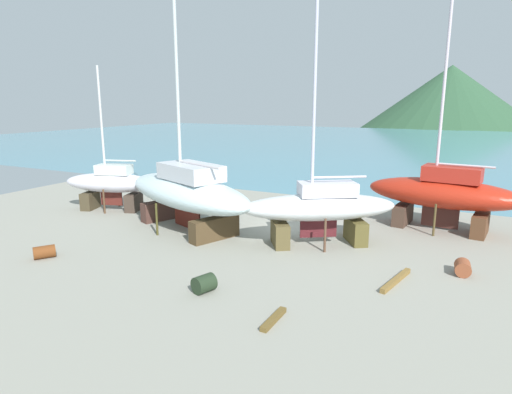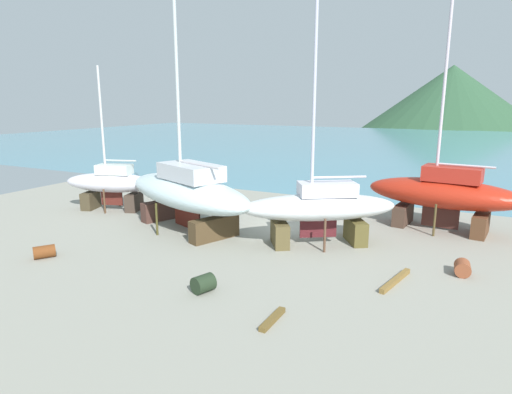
{
  "view_description": "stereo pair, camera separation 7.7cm",
  "coord_description": "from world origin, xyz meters",
  "px_view_note": "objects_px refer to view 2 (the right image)",
  "views": [
    {
      "loc": [
        8.93,
        -21.69,
        6.97
      ],
      "look_at": [
        -1.65,
        -0.62,
        1.73
      ],
      "focal_mm": 30.1,
      "sensor_mm": 36.0,
      "label": 1
    },
    {
      "loc": [
        9.0,
        -21.65,
        6.97
      ],
      "look_at": [
        -1.65,
        -0.62,
        1.73
      ],
      "focal_mm": 30.1,
      "sensor_mm": 36.0,
      "label": 2
    }
  ],
  "objects_px": {
    "sailboat_far_slipway": "(111,183)",
    "worker": "(348,220)",
    "barrel_rust_mid": "(462,268)",
    "sailboat_small_center": "(187,191)",
    "barrel_ochre": "(44,252)",
    "sailboat_large_starboard": "(443,193)",
    "barrel_tipped_left": "(203,284)",
    "sailboat_mid_port": "(319,207)"
  },
  "relations": [
    {
      "from": "worker",
      "to": "barrel_rust_mid",
      "type": "distance_m",
      "value": 6.55
    },
    {
      "from": "barrel_ochre",
      "to": "sailboat_far_slipway",
      "type": "bearing_deg",
      "value": 115.6
    },
    {
      "from": "barrel_ochre",
      "to": "barrel_tipped_left",
      "type": "bearing_deg",
      "value": 1.71
    },
    {
      "from": "worker",
      "to": "barrel_tipped_left",
      "type": "xyz_separation_m",
      "value": [
        -2.93,
        -9.39,
        -0.5
      ]
    },
    {
      "from": "worker",
      "to": "sailboat_small_center",
      "type": "bearing_deg",
      "value": 167.24
    },
    {
      "from": "sailboat_large_starboard",
      "to": "sailboat_small_center",
      "type": "bearing_deg",
      "value": 33.13
    },
    {
      "from": "worker",
      "to": "barrel_ochre",
      "type": "distance_m",
      "value": 14.97
    },
    {
      "from": "sailboat_far_slipway",
      "to": "worker",
      "type": "distance_m",
      "value": 15.41
    },
    {
      "from": "sailboat_small_center",
      "to": "sailboat_mid_port",
      "type": "distance_m",
      "value": 7.45
    },
    {
      "from": "sailboat_mid_port",
      "to": "barrel_rust_mid",
      "type": "height_order",
      "value": "sailboat_mid_port"
    },
    {
      "from": "sailboat_small_center",
      "to": "sailboat_mid_port",
      "type": "bearing_deg",
      "value": -151.82
    },
    {
      "from": "worker",
      "to": "sailboat_large_starboard",
      "type": "bearing_deg",
      "value": 5.78
    },
    {
      "from": "sailboat_far_slipway",
      "to": "barrel_ochre",
      "type": "distance_m",
      "value": 9.09
    },
    {
      "from": "sailboat_small_center",
      "to": "worker",
      "type": "xyz_separation_m",
      "value": [
        8.32,
        2.87,
        -1.32
      ]
    },
    {
      "from": "sailboat_large_starboard",
      "to": "sailboat_far_slipway",
      "type": "xyz_separation_m",
      "value": [
        -19.65,
        -4.9,
        -0.3
      ]
    },
    {
      "from": "sailboat_small_center",
      "to": "barrel_rust_mid",
      "type": "height_order",
      "value": "sailboat_small_center"
    },
    {
      "from": "sailboat_far_slipway",
      "to": "barrel_rust_mid",
      "type": "height_order",
      "value": "sailboat_far_slipway"
    },
    {
      "from": "sailboat_mid_port",
      "to": "sailboat_large_starboard",
      "type": "bearing_deg",
      "value": -167.17
    },
    {
      "from": "barrel_ochre",
      "to": "barrel_rust_mid",
      "type": "xyz_separation_m",
      "value": [
        17.1,
        6.39,
        0.03
      ]
    },
    {
      "from": "worker",
      "to": "barrel_rust_mid",
      "type": "bearing_deg",
      "value": -61.69
    },
    {
      "from": "barrel_rust_mid",
      "to": "barrel_tipped_left",
      "type": "bearing_deg",
      "value": -144.47
    },
    {
      "from": "sailboat_mid_port",
      "to": "worker",
      "type": "bearing_deg",
      "value": -146.84
    },
    {
      "from": "barrel_ochre",
      "to": "barrel_rust_mid",
      "type": "height_order",
      "value": "barrel_rust_mid"
    },
    {
      "from": "sailboat_far_slipway",
      "to": "barrel_tipped_left",
      "type": "height_order",
      "value": "sailboat_far_slipway"
    },
    {
      "from": "sailboat_small_center",
      "to": "sailboat_far_slipway",
      "type": "bearing_deg",
      "value": 11.38
    },
    {
      "from": "sailboat_large_starboard",
      "to": "barrel_tipped_left",
      "type": "bearing_deg",
      "value": 67.26
    },
    {
      "from": "worker",
      "to": "barrel_rust_mid",
      "type": "height_order",
      "value": "worker"
    },
    {
      "from": "barrel_ochre",
      "to": "sailboat_small_center",
      "type": "bearing_deg",
      "value": 65.35
    },
    {
      "from": "sailboat_far_slipway",
      "to": "barrel_ochre",
      "type": "bearing_deg",
      "value": 98.27
    },
    {
      "from": "sailboat_large_starboard",
      "to": "worker",
      "type": "height_order",
      "value": "sailboat_large_starboard"
    },
    {
      "from": "sailboat_mid_port",
      "to": "barrel_ochre",
      "type": "distance_m",
      "value": 13.06
    },
    {
      "from": "sailboat_large_starboard",
      "to": "barrel_tipped_left",
      "type": "relative_size",
      "value": 16.67
    },
    {
      "from": "barrel_rust_mid",
      "to": "barrel_ochre",
      "type": "bearing_deg",
      "value": -159.5
    },
    {
      "from": "sailboat_small_center",
      "to": "worker",
      "type": "height_order",
      "value": "sailboat_small_center"
    },
    {
      "from": "worker",
      "to": "barrel_tipped_left",
      "type": "height_order",
      "value": "worker"
    },
    {
      "from": "sailboat_mid_port",
      "to": "barrel_rust_mid",
      "type": "distance_m",
      "value": 6.87
    },
    {
      "from": "sailboat_small_center",
      "to": "barrel_tipped_left",
      "type": "relative_size",
      "value": 22.64
    },
    {
      "from": "sailboat_far_slipway",
      "to": "barrel_ochre",
      "type": "relative_size",
      "value": 10.08
    },
    {
      "from": "sailboat_large_starboard",
      "to": "barrel_rust_mid",
      "type": "relative_size",
      "value": 16.44
    },
    {
      "from": "sailboat_small_center",
      "to": "worker",
      "type": "relative_size",
      "value": 10.79
    },
    {
      "from": "sailboat_far_slipway",
      "to": "barrel_ochre",
      "type": "xyz_separation_m",
      "value": [
        3.88,
        -8.09,
        -1.47
      ]
    },
    {
      "from": "barrel_rust_mid",
      "to": "sailboat_mid_port",
      "type": "bearing_deg",
      "value": 169.84
    }
  ]
}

